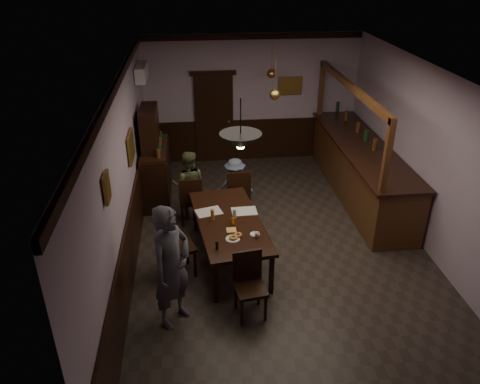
{
  "coord_description": "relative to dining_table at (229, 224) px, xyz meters",
  "views": [
    {
      "loc": [
        -1.41,
        -6.66,
        4.67
      ],
      "look_at": [
        -0.7,
        0.01,
        1.15
      ],
      "focal_mm": 35.0,
      "sensor_mm": 36.0,
      "label": 1
    }
  ],
  "objects": [
    {
      "name": "pastry_plate",
      "position": [
        0.01,
        -0.56,
        0.07
      ],
      "size": [
        0.22,
        0.22,
        0.01
      ],
      "primitive_type": "cylinder",
      "color": "white",
      "rests_on": "dining_table"
    },
    {
      "name": "chair_far_right",
      "position": [
        0.28,
        1.31,
        -0.12
      ],
      "size": [
        0.47,
        0.47,
        1.03
      ],
      "rotation": [
        0.0,
        0.0,
        3.19
      ],
      "color": "black",
      "rests_on": "ground"
    },
    {
      "name": "chair_side",
      "position": [
        -0.9,
        -0.33,
        -0.1
      ],
      "size": [
        0.58,
        0.58,
        1.07
      ],
      "rotation": [
        0.0,
        0.0,
        1.89
      ],
      "color": "black",
      "rests_on": "ground"
    },
    {
      "name": "picture_back",
      "position": [
        1.8,
        4.15,
        1.11
      ],
      "size": [
        0.55,
        0.04,
        0.42
      ],
      "color": "olive",
      "rests_on": "ground"
    },
    {
      "name": "newspaper_right",
      "position": [
        0.28,
        0.26,
        0.07
      ],
      "size": [
        0.43,
        0.31,
        0.01
      ],
      "primitive_type": "cube",
      "rotation": [
        0.0,
        0.0,
        0.02
      ],
      "color": "silver",
      "rests_on": "dining_table"
    },
    {
      "name": "soda_can",
      "position": [
        0.06,
        -0.14,
        0.12
      ],
      "size": [
        0.07,
        0.07,
        0.12
      ],
      "primitive_type": "cylinder",
      "color": "orange",
      "rests_on": "dining_table"
    },
    {
      "name": "ac_unit",
      "position": [
        -1.48,
        3.09,
        1.76
      ],
      "size": [
        0.2,
        0.85,
        0.3
      ],
      "color": "white",
      "rests_on": "ground"
    },
    {
      "name": "pendant_brass_far",
      "position": [
        1.2,
        3.32,
        1.61
      ],
      "size": [
        0.2,
        0.2,
        0.81
      ],
      "color": "#BF8C3F",
      "rests_on": "ground"
    },
    {
      "name": "newspaper_left",
      "position": [
        -0.32,
        0.3,
        0.07
      ],
      "size": [
        0.48,
        0.4,
        0.01
      ],
      "primitive_type": "cube",
      "rotation": [
        0.0,
        0.0,
        0.27
      ],
      "color": "silver",
      "rests_on": "dining_table"
    },
    {
      "name": "coffee_cup",
      "position": [
        0.38,
        -0.54,
        0.11
      ],
      "size": [
        0.09,
        0.09,
        0.07
      ],
      "primitive_type": "imported",
      "rotation": [
        0.0,
        0.0,
        0.13
      ],
      "color": "white",
      "rests_on": "saucer"
    },
    {
      "name": "picture_left_large",
      "position": [
        -1.56,
        0.99,
        1.01
      ],
      "size": [
        0.04,
        0.62,
        0.48
      ],
      "color": "olive",
      "rests_on": "ground"
    },
    {
      "name": "sideboard",
      "position": [
        -1.31,
        2.3,
        0.1
      ],
      "size": [
        0.53,
        1.47,
        1.95
      ],
      "color": "black",
      "rests_on": "ground"
    },
    {
      "name": "water_glass",
      "position": [
        0.1,
        0.08,
        0.14
      ],
      "size": [
        0.06,
        0.06,
        0.15
      ],
      "primitive_type": "cylinder",
      "color": "silver",
      "rests_on": "dining_table"
    },
    {
      "name": "picture_left_small",
      "position": [
        -1.56,
        -1.41,
        1.46
      ],
      "size": [
        0.04,
        0.28,
        0.36
      ],
      "color": "olive",
      "rests_on": "ground"
    },
    {
      "name": "pendant_iron",
      "position": [
        0.1,
        -0.79,
        1.74
      ],
      "size": [
        0.56,
        0.56,
        0.69
      ],
      "color": "black",
      "rests_on": "ground"
    },
    {
      "name": "person_seated_left",
      "position": [
        -0.64,
        1.48,
        -0.01
      ],
      "size": [
        0.69,
        0.55,
        1.36
      ],
      "primitive_type": "imported",
      "rotation": [
        0.0,
        0.0,
        3.08
      ],
      "color": "#4F5633",
      "rests_on": "ground"
    },
    {
      "name": "pendant_brass_mid",
      "position": [
        1.0,
        1.75,
        1.61
      ],
      "size": [
        0.2,
        0.2,
        0.81
      ],
      "color": "#BF8C3F",
      "rests_on": "ground"
    },
    {
      "name": "person_seated_right",
      "position": [
        0.25,
        1.59,
        -0.12
      ],
      "size": [
        0.74,
        0.45,
        1.12
      ],
      "primitive_type": "imported",
      "rotation": [
        0.0,
        0.0,
        3.09
      ],
      "color": "#4E576F",
      "rests_on": "ground"
    },
    {
      "name": "chair_far_left",
      "position": [
        -0.61,
        1.2,
        -0.15
      ],
      "size": [
        0.45,
        0.45,
        0.97
      ],
      "rotation": [
        0.0,
        0.0,
        3.21
      ],
      "color": "black",
      "rests_on": "ground"
    },
    {
      "name": "saucer",
      "position": [
        0.36,
        -0.47,
        0.07
      ],
      "size": [
        0.15,
        0.15,
        0.01
      ],
      "primitive_type": "cylinder",
      "color": "white",
      "rests_on": "dining_table"
    },
    {
      "name": "chair_near",
      "position": [
        0.17,
        -1.31,
        -0.15
      ],
      "size": [
        0.48,
        0.48,
        0.97
      ],
      "rotation": [
        0.0,
        0.0,
        0.14
      ],
      "color": "black",
      "rests_on": "ground"
    },
    {
      "name": "dining_table",
      "position": [
        0.0,
        0.0,
        0.0
      ],
      "size": [
        1.27,
        2.31,
        0.75
      ],
      "rotation": [
        0.0,
        0.0,
        0.13
      ],
      "color": "black",
      "rests_on": "ground"
    },
    {
      "name": "person_standing",
      "position": [
        -0.88,
        -1.37,
        0.22
      ],
      "size": [
        0.75,
        0.78,
        1.81
      ],
      "primitive_type": "imported",
      "rotation": [
        0.0,
        0.0,
        0.88
      ],
      "color": "#4F4F5A",
      "rests_on": "ground"
    },
    {
      "name": "pepper_mill",
      "position": [
        -0.24,
        -0.79,
        0.13
      ],
      "size": [
        0.04,
        0.04,
        0.14
      ],
      "primitive_type": "cylinder",
      "color": "black",
      "rests_on": "dining_table"
    },
    {
      "name": "beer_glass",
      "position": [
        -0.26,
        0.02,
        0.16
      ],
      "size": [
        0.06,
        0.06,
        0.2
      ],
      "primitive_type": "cylinder",
      "color": "#BF721E",
      "rests_on": "dining_table"
    },
    {
      "name": "bar_counter",
      "position": [
        2.89,
        1.99,
        -0.08
      ],
      "size": [
        0.99,
        4.27,
        2.4
      ],
      "color": "#452812",
      "rests_on": "ground"
    },
    {
      "name": "pastry_ring_a",
      "position": [
        0.01,
        -0.57,
        0.1
      ],
      "size": [
        0.13,
        0.13,
        0.04
      ],
      "primitive_type": "torus",
      "color": "#C68C47",
      "rests_on": "pastry_plate"
    },
    {
      "name": "napkin",
      "position": [
        0.01,
        -0.3,
        0.07
      ],
      "size": [
        0.17,
        0.17,
        0.0
      ],
      "primitive_type": "cube",
      "rotation": [
        0.0,
        0.0,
        0.13
      ],
      "color": "#E9AF55",
      "rests_on": "dining_table"
    },
    {
      "name": "room",
      "position": [
        0.9,
        0.19,
        0.81
      ],
      "size": [
        5.01,
        8.01,
        3.01
      ],
      "color": "#2D2621",
      "rests_on": "ground"
    },
    {
      "name": "door_back",
      "position": [
        0.0,
        4.14,
        0.36
      ],
      "size": [
        0.9,
        0.06,
        2.1
      ],
      "primitive_type": "cube",
      "color": "black",
      "rests_on": "ground"
    },
    {
      "name": "pastry_ring_b",
      "position": [
        0.09,
        -0.5,
        0.1
      ],
      "size": [
        0.13,
        0.13,
        0.04
      ],
      "primitive_type": "torus",
      "color": "#C68C47",
      "rests_on": "pastry_plate"
    }
  ]
}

